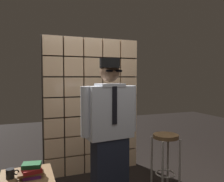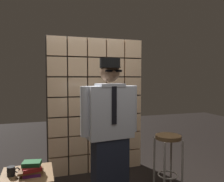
{
  "view_description": "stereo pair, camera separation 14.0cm",
  "coord_description": "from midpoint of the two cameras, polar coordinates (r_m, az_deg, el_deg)",
  "views": [
    {
      "loc": [
        -1.01,
        -2.04,
        1.53
      ],
      "look_at": [
        -0.1,
        0.32,
        1.38
      ],
      "focal_mm": 36.12,
      "sensor_mm": 36.0,
      "label": 1
    },
    {
      "loc": [
        -0.88,
        -2.08,
        1.53
      ],
      "look_at": [
        -0.1,
        0.32,
        1.38
      ],
      "focal_mm": 36.12,
      "sensor_mm": 36.0,
      "label": 2
    }
  ],
  "objects": [
    {
      "name": "glass_block_wall",
      "position": [
        3.66,
        -6.0,
        -3.72
      ],
      "size": [
        1.57,
        0.1,
        2.19
      ],
      "color": "#E0B78C",
      "rests_on": "ground"
    },
    {
      "name": "book_stack",
      "position": [
        2.58,
        -21.27,
        -18.25
      ],
      "size": [
        0.25,
        0.2,
        0.14
      ],
      "color": "#591E66",
      "rests_on": "side_table"
    },
    {
      "name": "standing_person",
      "position": [
        2.63,
        -2.1,
        -10.22
      ],
      "size": [
        0.7,
        0.32,
        1.75
      ],
      "rotation": [
        0.0,
        0.0,
        0.1
      ],
      "color": "#1E2333",
      "rests_on": "ground"
    },
    {
      "name": "coffee_mug",
      "position": [
        2.63,
        -25.78,
        -18.31
      ],
      "size": [
        0.13,
        0.08,
        0.09
      ],
      "color": "black",
      "rests_on": "side_table"
    },
    {
      "name": "bar_stool",
      "position": [
        3.2,
        12.16,
        -14.1
      ],
      "size": [
        0.34,
        0.34,
        0.77
      ],
      "color": "brown",
      "rests_on": "ground"
    },
    {
      "name": "side_table",
      "position": [
        2.67,
        -22.26,
        -20.63
      ],
      "size": [
        0.52,
        0.52,
        0.52
      ],
      "color": "brown",
      "rests_on": "ground"
    }
  ]
}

